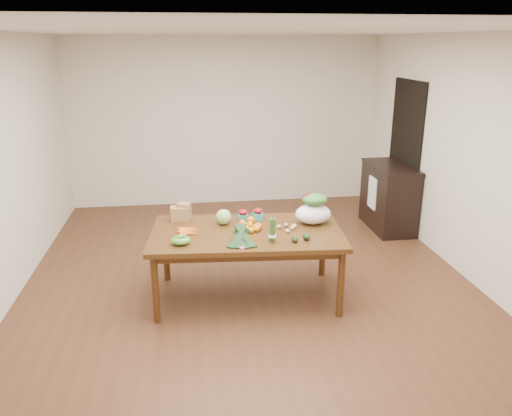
{
  "coord_description": "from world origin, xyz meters",
  "views": [
    {
      "loc": [
        -0.63,
        -5.11,
        2.59
      ],
      "look_at": [
        0.09,
        0.0,
        0.87
      ],
      "focal_mm": 35.0,
      "sensor_mm": 36.0,
      "label": 1
    }
  ],
  "objects": [
    {
      "name": "ceiling",
      "position": [
        0.0,
        0.0,
        2.7
      ],
      "size": [
        5.0,
        6.0,
        0.02
      ],
      "primitive_type": "cube",
      "color": "white",
      "rests_on": "room_walls"
    },
    {
      "name": "strawberry_basket_b",
      "position": [
        0.11,
        -0.02,
        0.8
      ],
      "size": [
        0.11,
        0.11,
        0.1
      ],
      "primitive_type": null,
      "rotation": [
        0.0,
        0.0,
        -0.07
      ],
      "color": "#AC0B1A",
      "rests_on": "dining_table"
    },
    {
      "name": "carrots",
      "position": [
        -0.64,
        -0.32,
        0.76
      ],
      "size": [
        0.24,
        0.23,
        0.03
      ],
      "primitive_type": null,
      "rotation": [
        0.0,
        0.0,
        -0.07
      ],
      "color": "#DD4A12",
      "rests_on": "dining_table"
    },
    {
      "name": "orange_a",
      "position": [
        -0.09,
        -0.28,
        0.79
      ],
      "size": [
        0.09,
        0.09,
        0.09
      ],
      "primitive_type": "sphere",
      "color": "orange",
      "rests_on": "dining_table"
    },
    {
      "name": "potato_b",
      "position": [
        0.35,
        -0.48,
        0.77
      ],
      "size": [
        0.05,
        0.04,
        0.04
      ],
      "primitive_type": "ellipsoid",
      "color": "#D6BF7C",
      "rests_on": "dining_table"
    },
    {
      "name": "asparagus_bundle",
      "position": [
        0.15,
        -0.7,
        0.88
      ],
      "size": [
        0.09,
        0.12,
        0.26
      ],
      "primitive_type": null,
      "rotation": [
        0.15,
        0.0,
        -0.07
      ],
      "color": "#497937",
      "rests_on": "dining_table"
    },
    {
      "name": "cabinet",
      "position": [
        2.22,
        1.42,
        0.47
      ],
      "size": [
        0.52,
        1.02,
        0.94
      ],
      "primitive_type": "cube",
      "color": "black",
      "rests_on": "floor"
    },
    {
      "name": "cabbage",
      "position": [
        -0.28,
        -0.14,
        0.83
      ],
      "size": [
        0.16,
        0.16,
        0.16
      ],
      "primitive_type": "sphere",
      "color": "#A2BE6D",
      "rests_on": "dining_table"
    },
    {
      "name": "paper_bag",
      "position": [
        -0.74,
        0.05,
        0.84
      ],
      "size": [
        0.28,
        0.24,
        0.19
      ],
      "primitive_type": null,
      "rotation": [
        0.0,
        0.0,
        -0.07
      ],
      "color": "brown",
      "rests_on": "dining_table"
    },
    {
      "name": "dish_towel",
      "position": [
        1.96,
        1.4,
        0.55
      ],
      "size": [
        0.02,
        0.28,
        0.45
      ],
      "primitive_type": "cube",
      "color": "white",
      "rests_on": "cabinet"
    },
    {
      "name": "salad_bag",
      "position": [
        0.67,
        -0.24,
        0.9
      ],
      "size": [
        0.4,
        0.32,
        0.3
      ],
      "primitive_type": null,
      "rotation": [
        0.0,
        0.0,
        -0.07
      ],
      "color": "white",
      "rests_on": "dining_table"
    },
    {
      "name": "orange_b",
      "position": [
        0.01,
        -0.17,
        0.79
      ],
      "size": [
        0.09,
        0.09,
        0.09
      ],
      "primitive_type": "sphere",
      "color": "orange",
      "rests_on": "dining_table"
    },
    {
      "name": "potato_a",
      "position": [
        0.28,
        -0.35,
        0.77
      ],
      "size": [
        0.05,
        0.04,
        0.04
      ],
      "primitive_type": "ellipsoid",
      "color": "tan",
      "rests_on": "dining_table"
    },
    {
      "name": "potato_e",
      "position": [
        0.41,
        -0.4,
        0.77
      ],
      "size": [
        0.04,
        0.04,
        0.04
      ],
      "primitive_type": "ellipsoid",
      "color": "tan",
      "rests_on": "dining_table"
    },
    {
      "name": "snap_pea_bag",
      "position": [
        -0.73,
        -0.64,
        0.79
      ],
      "size": [
        0.19,
        0.14,
        0.09
      ],
      "primitive_type": "ellipsoid",
      "color": "#5CB33C",
      "rests_on": "dining_table"
    },
    {
      "name": "avocado_b",
      "position": [
        0.49,
        -0.69,
        0.78
      ],
      "size": [
        0.1,
        0.12,
        0.07
      ],
      "primitive_type": "ellipsoid",
      "rotation": [
        0.0,
        0.0,
        0.3
      ],
      "color": "black",
      "rests_on": "dining_table"
    },
    {
      "name": "doorway_dark",
      "position": [
        2.48,
        1.6,
        1.05
      ],
      "size": [
        0.02,
        1.0,
        2.1
      ],
      "primitive_type": "cube",
      "color": "black",
      "rests_on": "floor"
    },
    {
      "name": "kale_bunch",
      "position": [
        -0.15,
        -0.73,
        0.83
      ],
      "size": [
        0.35,
        0.42,
        0.16
      ],
      "primitive_type": null,
      "rotation": [
        0.0,
        0.0,
        -0.07
      ],
      "color": "black",
      "rests_on": "dining_table"
    },
    {
      "name": "mandarin_cluster",
      "position": [
        -0.03,
        -0.36,
        0.8
      ],
      "size": [
        0.19,
        0.19,
        0.1
      ],
      "primitive_type": null,
      "rotation": [
        0.0,
        0.0,
        -0.07
      ],
      "color": "#FFA90F",
      "rests_on": "dining_table"
    },
    {
      "name": "dining_table",
      "position": [
        -0.06,
        -0.37,
        0.38
      ],
      "size": [
        2.03,
        1.23,
        0.75
      ],
      "primitive_type": "cube",
      "rotation": [
        0.0,
        0.0,
        -0.07
      ],
      "color": "#4E3112",
      "rests_on": "floor"
    },
    {
      "name": "avocado_a",
      "position": [
        0.37,
        -0.73,
        0.78
      ],
      "size": [
        0.08,
        0.1,
        0.06
      ],
      "primitive_type": "ellipsoid",
      "rotation": [
        0.0,
        0.0,
        0.3
      ],
      "color": "black",
      "rests_on": "dining_table"
    },
    {
      "name": "potato_d",
      "position": [
        0.36,
        -0.31,
        0.77
      ],
      "size": [
        0.05,
        0.04,
        0.04
      ],
      "primitive_type": "ellipsoid",
      "color": "tan",
      "rests_on": "dining_table"
    },
    {
      "name": "strawberry_basket_a",
      "position": [
        -0.06,
        -0.04,
        0.8
      ],
      "size": [
        0.11,
        0.11,
        0.1
      ],
      "primitive_type": null,
      "rotation": [
        0.0,
        0.0,
        -0.07
      ],
      "color": "red",
      "rests_on": "dining_table"
    },
    {
      "name": "orange_c",
      "position": [
        0.07,
        -0.35,
        0.79
      ],
      "size": [
        0.08,
        0.08,
        0.08
      ],
      "primitive_type": "sphere",
      "color": "#FF610F",
      "rests_on": "dining_table"
    },
    {
      "name": "floor",
      "position": [
        0.0,
        0.0,
        0.0
      ],
      "size": [
        6.0,
        6.0,
        0.0
      ],
      "primitive_type": "plane",
      "color": "#512F1C",
      "rests_on": "ground"
    },
    {
      "name": "potato_c",
      "position": [
        0.44,
        -0.36,
        0.77
      ],
      "size": [
        0.06,
        0.05,
        0.05
      ],
      "primitive_type": "ellipsoid",
      "color": "#D4C67A",
      "rests_on": "dining_table"
    },
    {
      "name": "room_walls",
      "position": [
        0.0,
        0.0,
        1.35
      ],
      "size": [
        5.02,
        6.02,
        2.7
      ],
      "color": "silver",
      "rests_on": "floor"
    }
  ]
}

